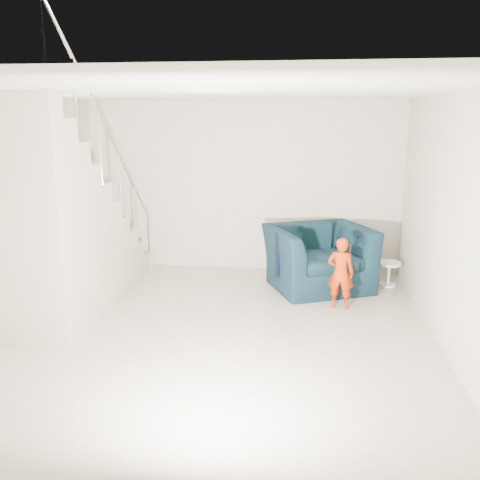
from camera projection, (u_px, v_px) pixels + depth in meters
The scene contains 12 objects.
floor at pixel (214, 336), 5.80m from camera, with size 5.50×5.50×0.00m, color gray.
ceiling at pixel (211, 91), 5.16m from camera, with size 5.50×5.50×0.00m, color silver.
back_wall at pixel (243, 187), 8.13m from camera, with size 5.00×5.00×0.00m, color #BCAF99.
front_wall at pixel (125, 318), 2.83m from camera, with size 5.00×5.00×0.00m, color #BCAF99.
right_wall at pixel (454, 227), 5.18m from camera, with size 5.50×5.50×0.00m, color #BCAF99.
armchair at pixel (319, 257), 7.39m from camera, with size 1.38×1.20×0.90m, color black.
toddler at pixel (340, 273), 6.57m from camera, with size 0.34×0.23×0.94m, color #A41605.
side_table at pixel (388, 270), 7.50m from camera, with size 0.36×0.36×0.36m.
staircase at pixel (63, 240), 6.35m from camera, with size 1.02×3.03×3.62m.
cushion at pixel (317, 236), 7.64m from camera, with size 0.43×0.12×0.41m, color black.
throw at pixel (278, 251), 7.32m from camera, with size 0.06×0.56×0.62m, color black.
phone at pixel (351, 248), 6.43m from camera, with size 0.02×0.05×0.10m, color black.
Camera 1 is at (0.97, -5.30, 2.44)m, focal length 38.00 mm.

